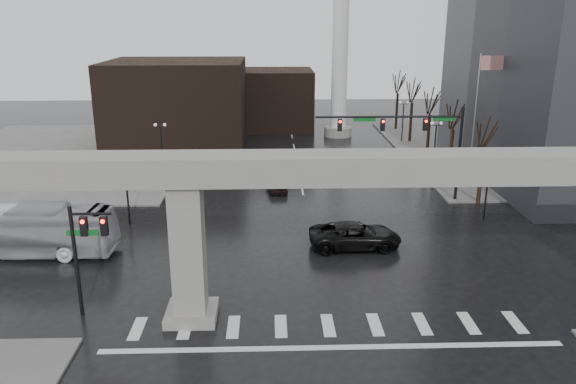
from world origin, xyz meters
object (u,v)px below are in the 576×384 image
(pickup_truck, at_px, (355,235))
(far_car, at_px, (276,183))
(city_bus, at_px, (23,230))
(signal_mast_arm, at_px, (415,133))

(pickup_truck, distance_m, far_car, 14.18)
(pickup_truck, height_order, city_bus, city_bus)
(city_bus, xyz_separation_m, far_car, (16.66, 13.61, -0.98))
(signal_mast_arm, relative_size, city_bus, 1.02)
(far_car, bearing_deg, signal_mast_arm, -25.08)
(city_bus, relative_size, far_car, 2.99)
(signal_mast_arm, relative_size, pickup_truck, 1.96)
(signal_mast_arm, bearing_deg, far_car, 163.36)
(signal_mast_arm, distance_m, far_car, 12.92)
(pickup_truck, bearing_deg, city_bus, 88.73)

